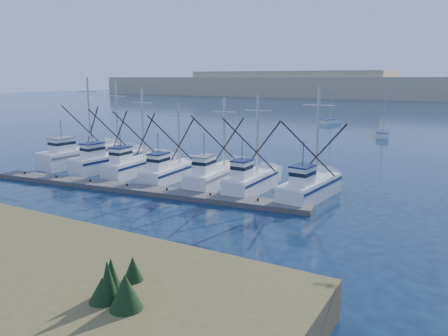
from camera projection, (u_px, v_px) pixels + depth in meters
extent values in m
plane|color=#0C1937|center=(173.00, 231.00, 27.81)|extent=(500.00, 500.00, 0.00)
cube|color=#605B56|center=(137.00, 189.00, 37.56)|extent=(30.58, 5.42, 0.41)
cube|color=tan|center=(437.00, 88.00, 205.48)|extent=(360.00, 60.00, 10.00)
cube|color=white|center=(81.00, 157.00, 49.14)|extent=(3.48, 9.79, 1.76)
cube|color=white|center=(62.00, 145.00, 46.72)|extent=(1.77, 2.46, 1.50)
cylinder|color=#B7B2A8|center=(89.00, 113.00, 49.56)|extent=(0.22, 0.22, 7.91)
cube|color=white|center=(109.00, 162.00, 46.49)|extent=(3.19, 8.93, 1.56)
cube|color=white|center=(93.00, 151.00, 44.28)|extent=(1.55, 2.26, 1.50)
cylinder|color=#B7B2A8|center=(117.00, 118.00, 46.83)|extent=(0.22, 0.22, 7.68)
cube|color=white|center=(136.00, 167.00, 44.23)|extent=(2.64, 8.05, 1.49)
cube|color=white|center=(121.00, 155.00, 42.19)|extent=(1.39, 2.00, 1.50)
cylinder|color=#B7B2A8|center=(143.00, 124.00, 44.51)|extent=(0.22, 0.22, 7.07)
cube|color=white|center=(172.00, 173.00, 41.94)|extent=(2.70, 7.88, 1.28)
cube|color=white|center=(159.00, 162.00, 39.97)|extent=(1.42, 1.97, 1.50)
cylinder|color=#B7B2A8|center=(179.00, 134.00, 42.34)|extent=(0.22, 0.22, 5.96)
cube|color=white|center=(217.00, 177.00, 39.73)|extent=(2.76, 8.31, 1.46)
cube|color=white|center=(204.00, 165.00, 37.65)|extent=(1.43, 2.07, 1.50)
cylinder|color=#B7B2A8|center=(224.00, 133.00, 40.13)|extent=(0.22, 0.22, 6.38)
cube|color=white|center=(251.00, 184.00, 37.24)|extent=(2.21, 6.72, 1.49)
cube|color=white|center=(242.00, 170.00, 35.47)|extent=(1.27, 1.64, 1.50)
cylinder|color=#B7B2A8|center=(257.00, 134.00, 37.38)|extent=(0.22, 0.22, 6.72)
cube|color=white|center=(310.00, 190.00, 35.20)|extent=(3.10, 7.89, 1.48)
cube|color=white|center=(302.00, 176.00, 33.22)|extent=(1.54, 2.00, 1.50)
cylinder|color=#B7B2A8|center=(317.00, 133.00, 35.42)|extent=(0.22, 0.22, 7.44)
cube|color=white|center=(383.00, 134.00, 72.66)|extent=(2.84, 6.57, 0.90)
cylinder|color=#B7B2A8|center=(385.00, 109.00, 72.10)|extent=(0.12, 0.12, 7.20)
cube|color=white|center=(331.00, 121.00, 93.57)|extent=(2.96, 6.45, 0.90)
cylinder|color=#B7B2A8|center=(332.00, 102.00, 93.01)|extent=(0.12, 0.12, 7.20)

